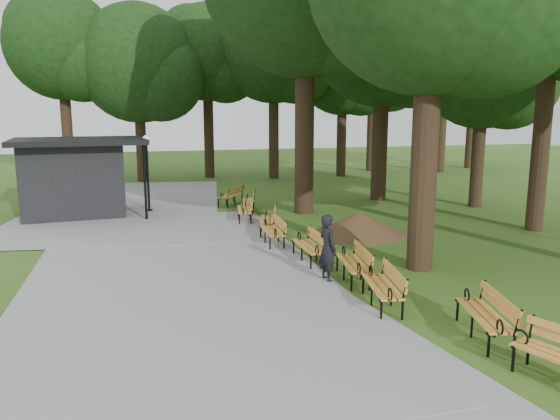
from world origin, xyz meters
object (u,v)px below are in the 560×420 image
object	(u,v)px
kiosk	(73,177)
bench_3	(353,263)
dirt_mound	(359,224)
bench_9	(231,196)
person	(328,248)
bench_7	(244,210)
lamp_post	(147,157)
bench_2	(382,287)
bench_1	(484,315)
bench_8	(248,202)
lawn_tree_5	(484,65)
bench_5	(272,231)
bench_4	(309,247)
bench_6	(268,220)
lawn_tree_4	(383,35)

from	to	relation	value
kiosk	bench_3	bearing A→B (deg)	-61.25
dirt_mound	bench_9	xyz separation A→B (m)	(-2.99, 7.28, 0.03)
person	bench_9	size ratio (longest dim) A/B	0.90
bench_7	lamp_post	bearing A→B (deg)	-120.46
bench_2	bench_1	bearing A→B (deg)	39.94
bench_9	bench_8	bearing A→B (deg)	46.52
kiosk	lawn_tree_5	world-z (taller)	lawn_tree_5
bench_8	bench_1	bearing A→B (deg)	20.63
person	dirt_mound	bearing A→B (deg)	-42.37
bench_9	dirt_mound	bearing A→B (deg)	58.35
bench_1	bench_8	distance (m)	13.89
lamp_post	dirt_mound	world-z (taller)	lamp_post
kiosk	bench_5	distance (m)	9.68
lamp_post	bench_4	size ratio (longest dim) A/B	1.72
bench_6	bench_7	size ratio (longest dim) A/B	1.00
bench_3	lawn_tree_4	size ratio (longest dim) A/B	0.17
bench_8	bench_9	world-z (taller)	same
bench_5	lawn_tree_4	bearing A→B (deg)	138.49
bench_2	lawn_tree_4	xyz separation A→B (m)	(6.72, 13.25, 7.30)
kiosk	bench_5	size ratio (longest dim) A/B	2.65
person	lawn_tree_5	size ratio (longest dim) A/B	0.19
bench_5	lawn_tree_5	distance (m)	12.81
kiosk	lawn_tree_5	distance (m)	18.03
bench_4	bench_6	world-z (taller)	same
bench_4	lawn_tree_4	bearing A→B (deg)	145.44
bench_5	bench_8	world-z (taller)	same
bench_2	bench_5	size ratio (longest dim) A/B	1.00
bench_3	bench_7	distance (m)	8.21
person	bench_7	bearing A→B (deg)	-6.96
bench_7	lawn_tree_5	bearing A→B (deg)	101.56
bench_4	bench_7	distance (m)	6.25
bench_6	dirt_mound	bearing A→B (deg)	81.65
dirt_mound	bench_7	size ratio (longest dim) A/B	1.55
bench_1	bench_5	size ratio (longest dim) A/B	1.00
lawn_tree_4	bench_1	bearing A→B (deg)	-110.33
lamp_post	bench_8	bearing A→B (deg)	-17.95
bench_6	bench_9	bearing A→B (deg)	-162.28
lamp_post	bench_7	xyz separation A→B (m)	(3.46, -3.06, -1.90)
bench_4	lawn_tree_5	bearing A→B (deg)	123.70
dirt_mound	bench_5	xyz separation A→B (m)	(-3.21, -0.32, 0.03)
lamp_post	bench_5	bearing A→B (deg)	-63.70
bench_5	bench_8	xyz separation A→B (m)	(0.57, 5.69, 0.00)
kiosk	bench_9	world-z (taller)	kiosk
kiosk	dirt_mound	distance (m)	11.87
bench_2	lawn_tree_5	distance (m)	15.32
bench_4	bench_9	size ratio (longest dim) A/B	1.00
bench_4	bench_9	world-z (taller)	same
dirt_mound	bench_3	bearing A→B (deg)	-116.83
bench_1	bench_4	size ratio (longest dim) A/B	1.00
kiosk	bench_7	distance (m)	7.30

